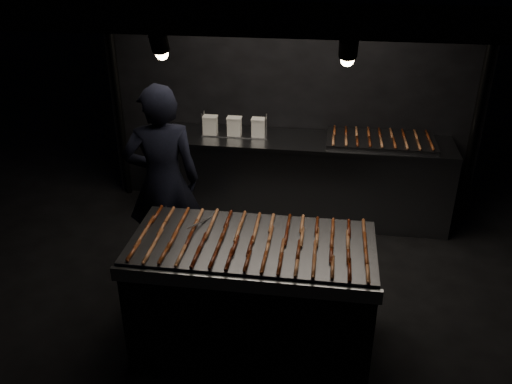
# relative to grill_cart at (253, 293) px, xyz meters

# --- Properties ---
(ground) EXTENTS (80.00, 80.00, 0.00)m
(ground) POSITION_rel_grill_cart_xyz_m (0.06, 0.87, -0.45)
(ground) COLOR black
(stall_structure) EXTENTS (4.30, 3.30, 2.62)m
(stall_structure) POSITION_rel_grill_cart_xyz_m (0.06, 1.24, 1.75)
(stall_structure) COLOR black
(stall_structure) RESTS_ON ground
(grill_cart) EXTENTS (1.77, 0.83, 0.90)m
(grill_cart) POSITION_rel_grill_cart_xyz_m (0.00, 0.00, 0.00)
(grill_cart) COLOR black
(grill_cart) RESTS_ON ground
(sausages_main) EXTENTS (1.60, 0.79, 0.03)m
(sausages_main) POSITION_rel_grill_cart_xyz_m (0.00, 0.00, 0.46)
(sausages_main) COLOR #985531
(sausages_main) RESTS_ON grill_cart
(tongs) EXTENTS (0.18, 0.41, 0.02)m
(tongs) POSITION_rel_grill_cart_xyz_m (-0.40, 0.20, 0.46)
(tongs) COLOR gray
(tongs) RESTS_ON grill_cart
(back_counter) EXTENTS (3.00, 0.62, 0.90)m
(back_counter) POSITION_rel_grill_cart_xyz_m (0.26, 2.02, -0.00)
(back_counter) COLOR gray
(back_counter) RESTS_ON ground
(tray_rack) EXTENTS (0.70, 0.14, 0.24)m
(tray_rack) POSITION_rel_grill_cart_xyz_m (-0.49, 2.02, 0.55)
(tray_rack) COLOR #99999E
(tray_rack) RESTS_ON back_counter
(second_grill) EXTENTS (1.08, 0.55, 0.05)m
(second_grill) POSITION_rel_grill_cart_xyz_m (1.01, 2.02, 0.47)
(second_grill) COLOR #3D3D3F
(second_grill) RESTS_ON back_counter
(sausages_back) EXTENTS (0.95, 0.54, 0.03)m
(sausages_back) POSITION_rel_grill_cart_xyz_m (1.01, 2.02, 0.51)
(sausages_back) COLOR brown
(sausages_back) RESTS_ON second_grill
(vendor) EXTENTS (0.74, 0.60, 1.77)m
(vendor) POSITION_rel_grill_cart_xyz_m (-0.91, 0.86, 0.43)
(vendor) COLOR black
(vendor) RESTS_ON ground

